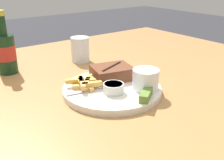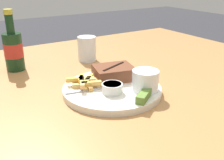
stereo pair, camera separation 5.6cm
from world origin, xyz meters
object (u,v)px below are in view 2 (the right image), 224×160
Objects in this scene: dipping_sauce_cup at (112,88)px; fork_utensil at (87,90)px; beer_bottle at (13,49)px; dinner_plate at (112,90)px; coleslaw_cup at (145,79)px; steak_portion at (114,73)px; drinking_glass at (87,49)px; pickle_spear at (144,96)px.

dipping_sauce_cup reaches higher than fork_utensil.
beer_bottle reaches higher than fork_utensil.
coleslaw_cup is (0.06, -0.07, 0.04)m from dinner_plate.
beer_bottle is at bearing 126.77° from steak_portion.
steak_portion is 1.84× the size of coleslaw_cup.
dinner_plate is 0.05m from dipping_sauce_cup.
coleslaw_cup is at bearing -92.20° from drinking_glass.
drinking_glass reaches higher than dinner_plate.
dinner_plate is 0.10m from coleslaw_cup.
steak_portion reaches higher than fork_utensil.
steak_portion is 0.11m from fork_utensil.
fork_utensil is at bearing 168.53° from dinner_plate.
coleslaw_cup is 0.47m from beer_bottle.
dipping_sauce_cup is 0.61× the size of drinking_glass.
coleslaw_cup is 0.16m from fork_utensil.
fork_utensil is (-0.13, 0.08, -0.03)m from coleslaw_cup.
pickle_spear is at bearing -41.41° from fork_utensil.
fork_utensil is 0.65× the size of beer_bottle.
drinking_glass is at bearing -9.00° from beer_bottle.
coleslaw_cup is 1.05× the size of pickle_spear.
drinking_glass reaches higher than pickle_spear.
beer_bottle is at bearing 114.42° from pickle_spear.
drinking_glass reaches higher than coleslaw_cup.
dipping_sauce_cup reaches higher than pickle_spear.
steak_portion is 1.93× the size of pickle_spear.
fork_utensil reaches higher than dinner_plate.
coleslaw_cup is at bearing -76.96° from steak_portion.
steak_portion is at bearing -53.23° from beer_bottle.
beer_bottle is at bearing 113.14° from dipping_sauce_cup.
pickle_spear is 0.49m from beer_bottle.
drinking_glass reaches higher than fork_utensil.
pickle_spear is at bearing -132.10° from coleslaw_cup.
fork_utensil is at bearing 127.12° from pickle_spear.
steak_portion is 0.99× the size of fork_utensil.
drinking_glass is at bearing 87.80° from coleslaw_cup.
dipping_sauce_cup is at bearing -66.86° from beer_bottle.
coleslaw_cup is at bearing -46.25° from dinner_plate.
beer_bottle is at bearing 121.01° from coleslaw_cup.
pickle_spear is (-0.04, -0.04, -0.02)m from coleslaw_cup.
dinner_plate is at bearing -104.58° from drinking_glass.
beer_bottle is (-0.16, 0.37, 0.04)m from dipping_sauce_cup.
coleslaw_cup is at bearing 47.90° from pickle_spear.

